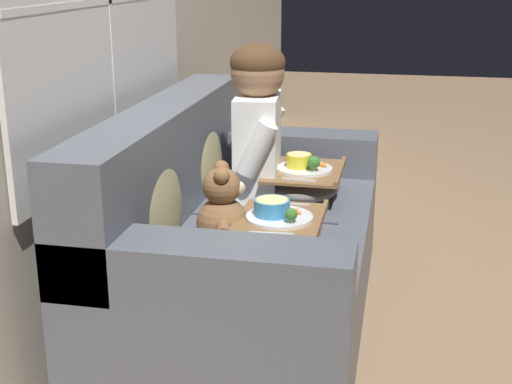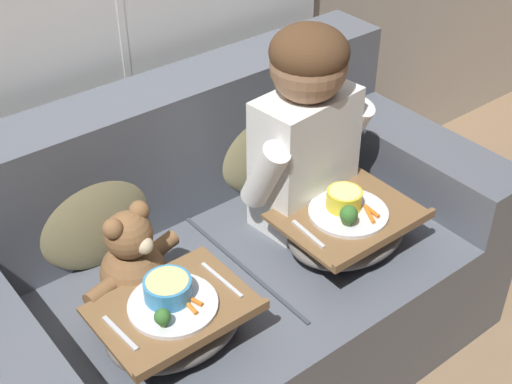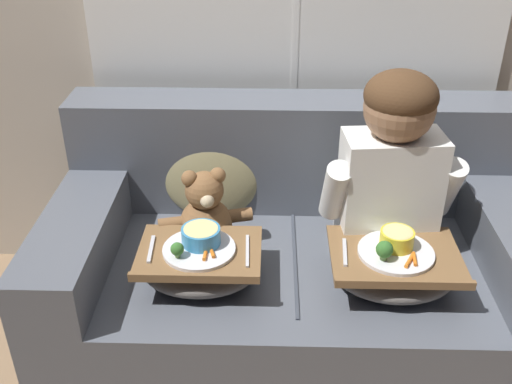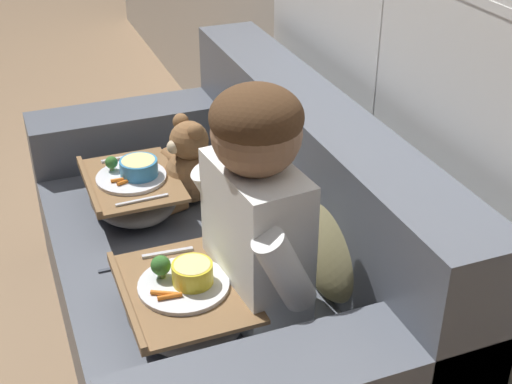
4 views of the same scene
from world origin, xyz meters
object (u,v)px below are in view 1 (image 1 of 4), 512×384
Objects in this scene: child_figure at (258,114)px; teddy_bear at (223,213)px; throw_pillow_behind_child at (204,151)px; lap_tray_teddy at (279,232)px; couch at (235,245)px; lap_tray_child at (304,182)px; throw_pillow_behind_teddy at (157,194)px.

teddy_bear is (-0.62, -0.00, -0.23)m from child_figure.
lap_tray_teddy is at bearing -144.61° from throw_pillow_behind_child.
child_figure is at bearing -5.30° from couch.
throw_pillow_behind_teddy is at bearing 144.53° from lap_tray_child.
child_figure is at bearing 0.27° from teddy_bear.
couch is 5.11× the size of teddy_bear.
throw_pillow_behind_child is 0.62m from throw_pillow_behind_teddy.
couch is at bearing 174.70° from child_figure.
lap_tray_child is at bearing -17.85° from teddy_bear.
throw_pillow_behind_teddy is at bearing 90.00° from lap_tray_teddy.
throw_pillow_behind_child reaches higher than teddy_bear.
lap_tray_child is (0.62, -0.20, -0.06)m from teddy_bear.
couch is 0.40m from teddy_bear.
throw_pillow_behind_child is at bearing 90.03° from child_figure.
throw_pillow_behind_teddy is (-0.31, 0.21, 0.30)m from couch.
lap_tray_child is at bearing -0.08° from lap_tray_teddy.
child_figure is at bearing -89.97° from throw_pillow_behind_child.
child_figure is 0.72m from lap_tray_teddy.
teddy_bear is at bearing -179.73° from child_figure.
throw_pillow_behind_teddy is 0.63× the size of child_figure.
throw_pillow_behind_teddy is at bearing 158.90° from child_figure.
throw_pillow_behind_teddy is 1.24× the size of teddy_bear.
teddy_bear is (-0.31, -0.03, 0.25)m from couch.
child_figure is at bearing 17.98° from lap_tray_teddy.
throw_pillow_behind_teddy is 0.77m from lap_tray_child.
throw_pillow_behind_teddy is at bearing 90.25° from teddy_bear.
teddy_bear is 0.84× the size of lap_tray_teddy.
couch is at bearing 5.86° from teddy_bear.
couch is 4.12× the size of throw_pillow_behind_teddy.
lap_tray_teddy is at bearing -143.42° from couch.
teddy_bear is at bearing 162.15° from lap_tray_child.
throw_pillow_behind_teddy is 1.04× the size of lap_tray_teddy.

